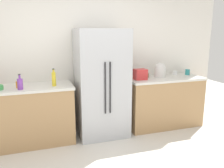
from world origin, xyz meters
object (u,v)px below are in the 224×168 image
Objects in this scene: toaster at (140,74)px; cup_b at (147,75)px; refrigerator at (102,83)px; bottle_a at (54,79)px; cup_c at (187,72)px; bottle_b at (20,84)px; cup_d at (19,85)px; rice_cooker at (160,70)px; cup_a at (175,73)px.

toaster is 2.47× the size of cup_b.
bottle_a is (-0.79, -0.07, 0.14)m from refrigerator.
cup_c is at bearing 3.95° from refrigerator.
cup_b is at bearing 179.33° from cup_c.
refrigerator is 1.30m from bottle_b.
bottle_b is 2.43× the size of cup_d.
cup_c is (1.09, 0.14, -0.04)m from toaster.
bottle_b is (-2.44, -0.23, -0.04)m from rice_cooker.
toaster reaches higher than cup_d.
toaster is at bearing -167.23° from rice_cooker.
refrigerator is 19.17× the size of cup_d.
cup_a is (0.41, 0.13, -0.09)m from rice_cooker.
bottle_b is at bearing -170.79° from bottle_a.
cup_b is at bearing 6.76° from bottle_a.
cup_a is at bearing 6.76° from bottle_a.
rice_cooker reaches higher than toaster.
toaster is 0.26m from cup_b.
bottle_a reaches higher than cup_a.
refrigerator reaches higher than toaster.
refrigerator is 7.88× the size of bottle_b.
refrigerator reaches higher than cup_a.
bottle_a is 2.90× the size of cup_d.
cup_c is (0.89, -0.01, 0.01)m from cup_b.
cup_b is at bearing -173.25° from cup_a.
toaster is at bearing -1.29° from refrigerator.
refrigerator is 0.81m from bottle_a.
refrigerator is at bearing 1.05° from cup_d.
refrigerator is 1.59m from cup_a.
bottle_b is 0.13m from cup_d.
refrigerator is at bearing 178.71° from toaster.
refrigerator is 6.61× the size of bottle_a.
toaster is 2.05× the size of cup_c.
rice_cooker is 2.45m from bottle_b.
bottle_b is at bearing -172.69° from cup_b.
cup_b is at bearing 7.31° from bottle_b.
bottle_b is at bearing -176.24° from toaster.
bottle_b reaches higher than toaster.
bottle_b is (-1.28, -0.15, 0.12)m from refrigerator.
bottle_a reaches higher than cup_b.
refrigerator reaches higher than bottle_b.
bottle_a is at bearing -173.24° from cup_a.
bottle_b reaches higher than cup_d.
cup_b is at bearing 8.40° from refrigerator.
cup_b is (0.91, 0.13, 0.07)m from refrigerator.
cup_d is at bearing -179.77° from toaster.
rice_cooker is 0.44m from cup_a.
toaster is 1.50m from bottle_a.
toaster is 2.00m from bottle_b.
rice_cooker is (1.16, 0.09, 0.16)m from refrigerator.
rice_cooker is at bearing 2.55° from cup_d.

